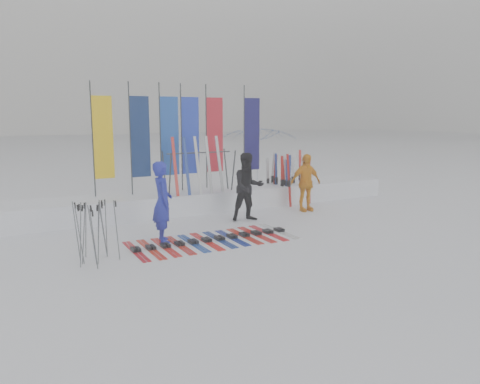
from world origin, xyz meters
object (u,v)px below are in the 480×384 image
person_blue (162,202)px  person_black (248,187)px  ski_rack (199,166)px  person_yellow (306,183)px  ski_row (213,239)px  tent_canopy (259,159)px

person_blue → person_black: (2.77, 0.98, 0.00)m
person_black → ski_rack: size_ratio=0.91×
person_yellow → person_blue: bearing=-161.3°
ski_row → ski_rack: bearing=71.9°
person_blue → ski_row: size_ratio=0.49×
ski_rack → person_black: bearing=-65.6°
person_black → tent_canopy: tent_canopy is taller
person_yellow → ski_rack: size_ratio=0.85×
person_yellow → person_black: bearing=-167.8°
person_yellow → tent_canopy: 3.42m
person_blue → tent_canopy: size_ratio=0.66×
tent_canopy → ski_row: size_ratio=0.74×
tent_canopy → ski_row: bearing=-129.5°
ski_row → person_yellow: bearing=24.4°
ski_row → tent_canopy: bearing=50.5°
ski_row → person_black: bearing=39.9°
person_blue → ski_row: bearing=-105.9°
person_black → ski_row: person_black is taller
ski_rack → person_blue: bearing=-128.0°
person_yellow → tent_canopy: (0.35, 3.38, 0.40)m
person_yellow → ski_row: 4.36m
tent_canopy → person_blue: bearing=-138.5°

